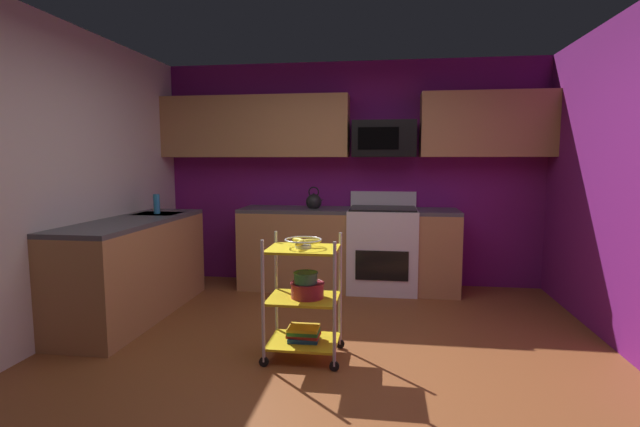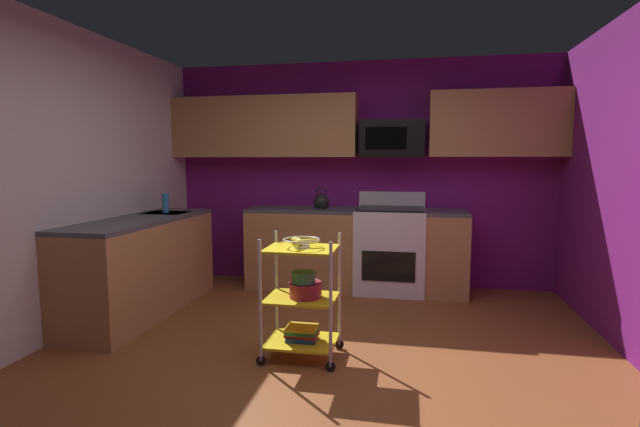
% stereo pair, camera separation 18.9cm
% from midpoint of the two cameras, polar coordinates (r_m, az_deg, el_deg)
% --- Properties ---
extents(floor, '(4.40, 4.80, 0.04)m').
position_cam_midpoint_polar(floor, '(3.49, -1.32, -18.63)').
color(floor, brown).
rests_on(floor, ground).
extents(wall_back, '(4.52, 0.06, 2.60)m').
position_cam_midpoint_polar(wall_back, '(5.57, 2.76, 4.82)').
color(wall_back, '#751970').
rests_on(wall_back, ground).
extents(wall_left, '(0.06, 4.80, 2.60)m').
position_cam_midpoint_polar(wall_left, '(4.16, -33.34, 3.20)').
color(wall_left, silver).
rests_on(wall_left, ground).
extents(counter_run, '(3.42, 2.46, 0.92)m').
position_cam_midpoint_polar(counter_run, '(4.98, -7.88, -5.14)').
color(counter_run, '#B27F4C').
rests_on(counter_run, ground).
extents(oven_range, '(0.76, 0.65, 1.10)m').
position_cam_midpoint_polar(oven_range, '(5.31, 6.59, -4.22)').
color(oven_range, white).
rests_on(oven_range, ground).
extents(upper_cabinets, '(4.40, 0.33, 0.70)m').
position_cam_midpoint_polar(upper_cabinets, '(5.40, 1.67, 10.61)').
color(upper_cabinets, '#B27F4C').
extents(microwave, '(0.70, 0.39, 0.40)m').
position_cam_midpoint_polar(microwave, '(5.33, 6.79, 9.00)').
color(microwave, black).
extents(rolling_cart, '(0.58, 0.43, 0.91)m').
position_cam_midpoint_polar(rolling_cart, '(3.50, -3.60, -10.26)').
color(rolling_cart, silver).
rests_on(rolling_cart, ground).
extents(fruit_bowl, '(0.27, 0.27, 0.07)m').
position_cam_midpoint_polar(fruit_bowl, '(3.41, -3.65, -3.43)').
color(fruit_bowl, silver).
rests_on(fruit_bowl, rolling_cart).
extents(mixing_bowl_large, '(0.25, 0.25, 0.11)m').
position_cam_midpoint_polar(mixing_bowl_large, '(3.48, -3.12, -9.24)').
color(mixing_bowl_large, maroon).
rests_on(mixing_bowl_large, rolling_cart).
extents(mixing_bowl_small, '(0.18, 0.18, 0.08)m').
position_cam_midpoint_polar(mixing_bowl_small, '(3.43, -3.35, -7.76)').
color(mixing_bowl_small, '#387F4C').
rests_on(mixing_bowl_small, rolling_cart).
extents(book_stack, '(0.25, 0.18, 0.11)m').
position_cam_midpoint_polar(book_stack, '(3.59, -3.57, -14.38)').
color(book_stack, '#1E4C8C').
rests_on(book_stack, rolling_cart).
extents(kettle, '(0.21, 0.18, 0.26)m').
position_cam_midpoint_polar(kettle, '(5.32, -1.78, 1.47)').
color(kettle, black).
rests_on(kettle, counter_run).
extents(dish_soap_bottle, '(0.06, 0.06, 0.20)m').
position_cam_midpoint_polar(dish_soap_bottle, '(5.08, -20.31, 1.10)').
color(dish_soap_bottle, '#2D8CBF').
rests_on(dish_soap_bottle, counter_run).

